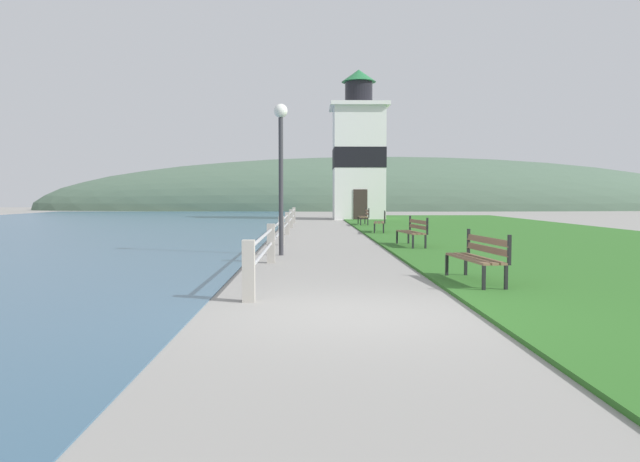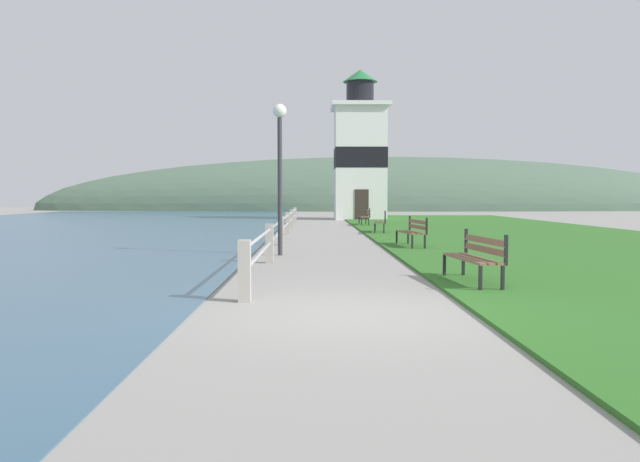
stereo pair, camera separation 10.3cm
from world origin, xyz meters
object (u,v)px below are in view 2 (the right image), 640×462
Objects in this scene: park_bench_midway at (413,230)px; park_bench_by_lighthouse at (365,216)px; lamp_post at (280,151)px; lighthouse at (360,155)px; park_bench_near at (476,255)px; park_bench_far at (382,221)px.

park_bench_midway is 14.15m from park_bench_by_lighthouse.
park_bench_by_lighthouse is at bearing 77.45° from lamp_post.
park_bench_midway is 23.54m from lighthouse.
lamp_post reaches higher than park_bench_near.
lighthouse reaches higher than park_bench_near.
park_bench_far is at bearing -91.09° from lighthouse.
park_bench_by_lighthouse is 0.17× the size of lighthouse.
lamp_post is (-3.74, -9.49, 2.20)m from park_bench_far.
lamp_post reaches higher than park_bench_midway.
park_bench_far is 0.96× the size of park_bench_by_lighthouse.
park_bench_far is 10.43m from lamp_post.
park_bench_by_lighthouse is (-0.05, 22.05, -0.00)m from park_bench_near.
park_bench_near is at bearing 82.80° from park_bench_midway.
park_bench_midway is 7.19m from park_bench_far.
lighthouse is (0.33, 31.13, 3.78)m from park_bench_near.
park_bench_by_lighthouse is at bearing -95.03° from park_bench_midway.
lighthouse is at bearing -92.39° from park_bench_by_lighthouse.
lamp_post is (-3.88, -2.30, 2.20)m from park_bench_midway.
park_bench_by_lighthouse is (-0.22, 14.15, -0.00)m from park_bench_midway.
park_bench_by_lighthouse is 0.44× the size of lamp_post.
lamp_post is (-3.71, 5.60, 2.20)m from park_bench_near.
park_bench_near is 7.07m from lamp_post.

